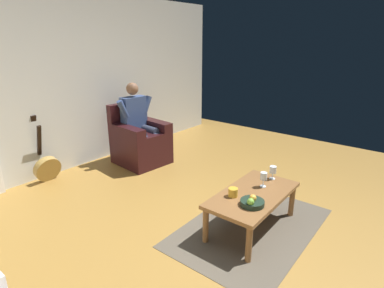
{
  "coord_description": "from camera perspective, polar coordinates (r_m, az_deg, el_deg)",
  "views": [
    {
      "loc": [
        2.55,
        1.28,
        1.94
      ],
      "look_at": [
        -0.49,
        -1.17,
        0.62
      ],
      "focal_mm": 29.32,
      "sensor_mm": 36.0,
      "label": 1
    }
  ],
  "objects": [
    {
      "name": "armchair",
      "position": [
        5.15,
        -9.48,
        0.41
      ],
      "size": [
        0.77,
        0.83,
        0.95
      ],
      "rotation": [
        0.0,
        0.0,
        -0.09
      ],
      "color": "black",
      "rests_on": "ground"
    },
    {
      "name": "person_seated",
      "position": [
        5.06,
        -9.73,
        4.18
      ],
      "size": [
        0.66,
        0.58,
        1.29
      ],
      "rotation": [
        0.0,
        0.0,
        -0.09
      ],
      "color": "#354977",
      "rests_on": "ground"
    },
    {
      "name": "wine_glass_far",
      "position": [
        3.47,
        12.89,
        -5.86
      ],
      "size": [
        0.07,
        0.07,
        0.17
      ],
      "color": "silver",
      "rests_on": "coffee_table"
    },
    {
      "name": "wine_glass_near",
      "position": [
        3.69,
        14.49,
        -4.69
      ],
      "size": [
        0.08,
        0.08,
        0.15
      ],
      "color": "silver",
      "rests_on": "coffee_table"
    },
    {
      "name": "candle_jar",
      "position": [
        3.25,
        7.48,
        -8.7
      ],
      "size": [
        0.1,
        0.1,
        0.09
      ],
      "primitive_type": "cylinder",
      "color": "gold",
      "rests_on": "coffee_table"
    },
    {
      "name": "ground_plane",
      "position": [
        3.45,
        10.42,
        -15.96
      ],
      "size": [
        7.38,
        7.38,
        0.0
      ],
      "primitive_type": "plane",
      "color": "olive"
    },
    {
      "name": "wall_back",
      "position": [
        5.11,
        -21.27,
        10.28
      ],
      "size": [
        6.47,
        0.06,
        2.61
      ],
      "primitive_type": "cube",
      "color": "silver",
      "rests_on": "ground"
    },
    {
      "name": "coffee_table",
      "position": [
        3.39,
        11.0,
        -9.59
      ],
      "size": [
        1.11,
        0.59,
        0.41
      ],
      "rotation": [
        0.0,
        0.0,
        0.01
      ],
      "color": "brown",
      "rests_on": "ground"
    },
    {
      "name": "rug",
      "position": [
        3.57,
        10.64,
        -14.6
      ],
      "size": [
        1.82,
        1.19,
        0.01
      ],
      "primitive_type": "cube",
      "rotation": [
        0.0,
        0.0,
        0.01
      ],
      "color": "brown",
      "rests_on": "ground"
    },
    {
      "name": "fruit_bowl",
      "position": [
        3.12,
        10.89,
        -10.36
      ],
      "size": [
        0.23,
        0.23,
        0.11
      ],
      "color": "#1C2D21",
      "rests_on": "coffee_table"
    },
    {
      "name": "guitar",
      "position": [
        4.91,
        -24.9,
        -3.73
      ],
      "size": [
        0.37,
        0.32,
        0.94
      ],
      "color": "#A88542",
      "rests_on": "ground"
    }
  ]
}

